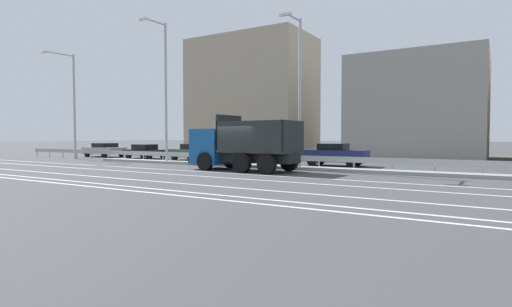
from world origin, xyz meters
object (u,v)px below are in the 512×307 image
object	(u,v)px
parked_car_2	(194,152)
parked_car_4	(335,154)
median_road_sign	(208,146)
parked_car_0	(104,150)
street_lamp_1	(164,86)
parked_car_1	(146,151)
street_lamp_2	(299,86)
street_lamp_0	(72,101)
dump_truck	(234,149)
parked_car_3	(258,152)

from	to	relation	value
parked_car_2	parked_car_4	bearing A→B (deg)	-85.97
median_road_sign	parked_car_0	xyz separation A→B (m)	(-15.36, 3.59, -0.58)
street_lamp_1	parked_car_1	xyz separation A→B (m)	(-6.11, 3.87, -4.89)
median_road_sign	street_lamp_2	bearing A→B (deg)	-2.63
median_road_sign	street_lamp_0	distance (m)	14.99
street_lamp_2	street_lamp_1	bearing A→B (deg)	179.26
street_lamp_0	street_lamp_1	world-z (taller)	street_lamp_1
median_road_sign	dump_truck	bearing A→B (deg)	-32.26
street_lamp_2	parked_car_4	xyz separation A→B (m)	(0.72, 4.05, -4.06)
dump_truck	street_lamp_2	distance (m)	5.21
dump_truck	parked_car_0	world-z (taller)	dump_truck
parked_car_3	parked_car_4	distance (m)	6.20
parked_car_0	parked_car_3	distance (m)	16.80
parked_car_1	parked_car_2	bearing A→B (deg)	88.08
street_lamp_0	parked_car_2	world-z (taller)	street_lamp_0
street_lamp_1	median_road_sign	bearing A→B (deg)	2.70
parked_car_1	parked_car_3	world-z (taller)	parked_car_3
street_lamp_1	parked_car_3	bearing A→B (deg)	39.73
street_lamp_1	parked_car_4	size ratio (longest dim) A/B	2.37
parked_car_1	parked_car_2	size ratio (longest dim) A/B	0.93
median_road_sign	street_lamp_1	xyz separation A→B (m)	(-3.80, -0.18, 4.27)
parked_car_2	parked_car_4	world-z (taller)	parked_car_4
median_road_sign	parked_car_0	bearing A→B (deg)	166.84
parked_car_2	parked_car_4	xyz separation A→B (m)	(11.87, 0.14, 0.06)
parked_car_3	street_lamp_1	bearing A→B (deg)	129.03
median_road_sign	parked_car_1	world-z (taller)	median_road_sign
parked_car_1	street_lamp_1	bearing A→B (deg)	56.68
parked_car_1	parked_car_2	world-z (taller)	parked_car_2
parked_car_0	parked_car_2	world-z (taller)	parked_car_2
street_lamp_0	parked_car_1	size ratio (longest dim) A/B	2.21
street_lamp_0	parked_car_4	size ratio (longest dim) A/B	2.11
street_lamp_0	parked_car_3	xyz separation A→B (m)	(15.94, 4.45, -4.27)
street_lamp_0	parked_car_4	bearing A→B (deg)	10.27
street_lamp_1	parked_car_4	bearing A→B (deg)	18.92
street_lamp_2	parked_car_4	world-z (taller)	street_lamp_2
parked_car_4	street_lamp_1	bearing A→B (deg)	-74.59
parked_car_0	parked_car_4	xyz separation A→B (m)	(22.98, 0.14, 0.07)
median_road_sign	parked_car_1	bearing A→B (deg)	159.58
median_road_sign	parked_car_2	world-z (taller)	median_road_sign
parked_car_4	parked_car_2	bearing A→B (deg)	-92.86
street_lamp_2	parked_car_0	world-z (taller)	street_lamp_2
parked_car_0	dump_truck	bearing A→B (deg)	-108.38
median_road_sign	parked_car_4	bearing A→B (deg)	26.12
street_lamp_2	parked_car_4	size ratio (longest dim) A/B	2.05
dump_truck	street_lamp_1	xyz separation A→B (m)	(-7.53, 2.17, 4.32)
dump_truck	parked_car_4	world-z (taller)	dump_truck
street_lamp_2	parked_car_0	size ratio (longest dim) A/B	2.11
median_road_sign	street_lamp_2	distance (m)	7.76
median_road_sign	parked_car_2	distance (m)	5.60
dump_truck	parked_car_2	size ratio (longest dim) A/B	1.52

